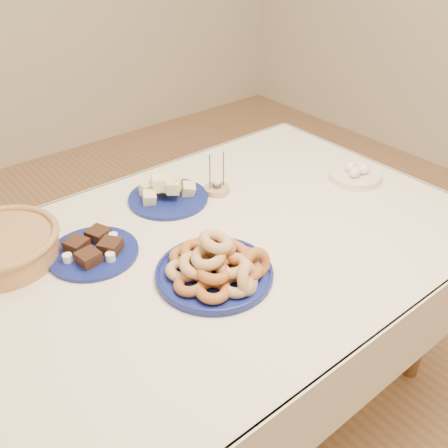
{
  "coord_description": "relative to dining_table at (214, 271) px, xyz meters",
  "views": [
    {
      "loc": [
        -0.76,
        -0.98,
        1.65
      ],
      "look_at": [
        0.0,
        -0.05,
        0.85
      ],
      "focal_mm": 40.0,
      "sensor_mm": 36.0,
      "label": 1
    }
  ],
  "objects": [
    {
      "name": "melon_plate",
      "position": [
        0.04,
        0.31,
        0.14
      ],
      "size": [
        0.36,
        0.36,
        0.1
      ],
      "rotation": [
        0.0,
        0.0,
        -0.34
      ],
      "color": "navy",
      "rests_on": "dining_table"
    },
    {
      "name": "wicker_basket",
      "position": [
        -0.53,
        0.33,
        0.15
      ],
      "size": [
        0.42,
        0.42,
        0.09
      ],
      "rotation": [
        0.0,
        0.0,
        0.28
      ],
      "color": "olive",
      "rests_on": "dining_table"
    },
    {
      "name": "ground",
      "position": [
        0.0,
        0.0,
        -0.64
      ],
      "size": [
        5.0,
        5.0,
        0.0
      ],
      "primitive_type": "plane",
      "color": "#936945",
      "rests_on": "ground"
    },
    {
      "name": "brownie_plate",
      "position": [
        -0.31,
        0.18,
        0.12
      ],
      "size": [
        0.33,
        0.33,
        0.05
      ],
      "rotation": [
        0.0,
        0.0,
        0.27
      ],
      "color": "navy",
      "rests_on": "dining_table"
    },
    {
      "name": "donut_platter",
      "position": [
        -0.09,
        -0.13,
        0.14
      ],
      "size": [
        0.43,
        0.43,
        0.15
      ],
      "rotation": [
        0.0,
        0.0,
        0.37
      ],
      "color": "navy",
      "rests_on": "dining_table"
    },
    {
      "name": "candle_holder",
      "position": [
        0.21,
        0.24,
        0.12
      ],
      "size": [
        0.11,
        0.11,
        0.15
      ],
      "rotation": [
        0.0,
        0.0,
        -0.23
      ],
      "color": "tan",
      "rests_on": "dining_table"
    },
    {
      "name": "egg_bowl",
      "position": [
        0.67,
        -0.01,
        0.13
      ],
      "size": [
        0.22,
        0.22,
        0.06
      ],
      "rotation": [
        0.0,
        0.0,
        0.13
      ],
      "color": "silver",
      "rests_on": "dining_table"
    },
    {
      "name": "dining_table",
      "position": [
        0.0,
        0.0,
        0.0
      ],
      "size": [
        1.71,
        1.11,
        0.75
      ],
      "color": "brown",
      "rests_on": "ground"
    }
  ]
}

